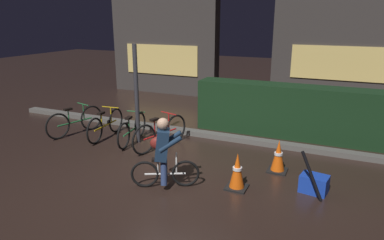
# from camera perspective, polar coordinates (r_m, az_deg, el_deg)

# --- Properties ---
(ground_plane) EXTENTS (40.00, 40.00, 0.00)m
(ground_plane) POSITION_cam_1_polar(r_m,az_deg,el_deg) (6.76, -3.67, -8.46)
(ground_plane) COLOR black
(sidewalk_curb) EXTENTS (12.00, 0.24, 0.12)m
(sidewalk_curb) POSITION_cam_1_polar(r_m,az_deg,el_deg) (8.60, 3.14, -2.46)
(sidewalk_curb) COLOR #56544F
(sidewalk_curb) RESTS_ON ground
(hedge_row) EXTENTS (4.80, 0.70, 1.27)m
(hedge_row) POSITION_cam_1_polar(r_m,az_deg,el_deg) (8.86, 16.28, 1.34)
(hedge_row) COLOR black
(hedge_row) RESTS_ON ground
(storefront_left) EXTENTS (4.25, 0.54, 3.70)m
(storefront_left) POSITION_cam_1_polar(r_m,az_deg,el_deg) (13.59, -4.52, 12.17)
(storefront_left) COLOR #383330
(storefront_left) RESTS_ON ground
(storefront_right) EXTENTS (4.51, 0.54, 5.15)m
(storefront_right) POSITION_cam_1_polar(r_m,az_deg,el_deg) (12.61, 23.78, 13.83)
(storefront_right) COLOR #383330
(storefront_right) RESTS_ON ground
(street_post) EXTENTS (0.10, 0.10, 2.28)m
(street_post) POSITION_cam_1_polar(r_m,az_deg,el_deg) (8.09, -9.01, 4.09)
(street_post) COLOR #2D2D33
(street_post) RESTS_ON ground
(parked_bike_leftmost) EXTENTS (0.52, 1.56, 0.74)m
(parked_bike_leftmost) POSITION_cam_1_polar(r_m,az_deg,el_deg) (9.22, -18.48, -0.20)
(parked_bike_leftmost) COLOR black
(parked_bike_leftmost) RESTS_ON ground
(parked_bike_left_mid) EXTENTS (0.46, 1.55, 0.71)m
(parked_bike_left_mid) POSITION_cam_1_polar(r_m,az_deg,el_deg) (8.76, -13.86, -0.75)
(parked_bike_left_mid) COLOR black
(parked_bike_left_mid) RESTS_ON ground
(parked_bike_center_left) EXTENTS (0.46, 1.50, 0.70)m
(parked_bike_center_left) POSITION_cam_1_polar(r_m,az_deg,el_deg) (8.30, -9.70, -1.51)
(parked_bike_center_left) COLOR black
(parked_bike_center_left) RESTS_ON ground
(parked_bike_center_right) EXTENTS (0.55, 1.61, 0.77)m
(parked_bike_center_right) POSITION_cam_1_polar(r_m,az_deg,el_deg) (7.85, -5.16, -2.17)
(parked_bike_center_right) COLOR black
(parked_bike_center_right) RESTS_ON ground
(traffic_cone_near) EXTENTS (0.36, 0.36, 0.65)m
(traffic_cone_near) POSITION_cam_1_polar(r_m,az_deg,el_deg) (6.08, 7.37, -8.32)
(traffic_cone_near) COLOR black
(traffic_cone_near) RESTS_ON ground
(traffic_cone_far) EXTENTS (0.36, 0.36, 0.63)m
(traffic_cone_far) POSITION_cam_1_polar(r_m,az_deg,el_deg) (6.87, 13.87, -5.77)
(traffic_cone_far) COLOR black
(traffic_cone_far) RESTS_ON ground
(blue_crate) EXTENTS (0.49, 0.39, 0.30)m
(blue_crate) POSITION_cam_1_polar(r_m,az_deg,el_deg) (6.32, 19.25, -9.77)
(blue_crate) COLOR #193DB7
(blue_crate) RESTS_ON ground
(cyclist) EXTENTS (1.08, 0.58, 1.25)m
(cyclist) POSITION_cam_1_polar(r_m,az_deg,el_deg) (6.00, -4.70, -5.28)
(cyclist) COLOR black
(cyclist) RESTS_ON ground
(closed_umbrella) EXTENTS (0.41, 0.11, 0.79)m
(closed_umbrella) POSITION_cam_1_polar(r_m,az_deg,el_deg) (5.99, 18.90, -8.62)
(closed_umbrella) COLOR black
(closed_umbrella) RESTS_ON ground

